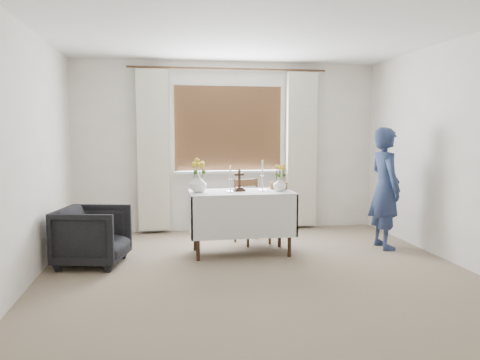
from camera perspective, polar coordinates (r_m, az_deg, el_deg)
name	(u,v)px	position (r m, az deg, el deg)	size (l,w,h in m)	color
ground	(263,281)	(4.75, 2.84, -12.19)	(5.00, 5.00, 0.00)	gray
altar_table	(241,223)	(5.67, 0.13, -5.21)	(1.24, 0.64, 0.76)	white
wooden_chair	(252,212)	(6.19, 1.52, -3.87)	(0.39, 0.39, 0.85)	#56341D
armchair	(93,236)	(5.46, -17.51, -6.51)	(0.70, 0.72, 0.65)	black
person	(385,188)	(6.17, 17.27, -0.96)	(0.56, 0.37, 1.53)	navy
radiator	(229,211)	(7.00, -1.34, -3.74)	(1.10, 0.10, 0.60)	silver
wooden_cross	(239,180)	(5.61, -0.09, -0.01)	(0.13, 0.09, 0.27)	black
candlestick_left	(230,179)	(5.54, -1.19, 0.17)	(0.09, 0.09, 0.32)	white
candlestick_right	(263,175)	(5.67, 2.76, 0.57)	(0.11, 0.11, 0.37)	white
flower_vase_left	(198,183)	(5.55, -5.09, -0.42)	(0.20, 0.20, 0.21)	white
flower_vase_right	(280,184)	(5.65, 4.87, -0.51)	(0.16, 0.16, 0.17)	white
wicker_basket	(279,186)	(5.86, 4.72, -0.69)	(0.21, 0.21, 0.08)	brown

